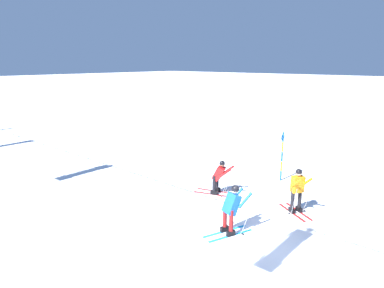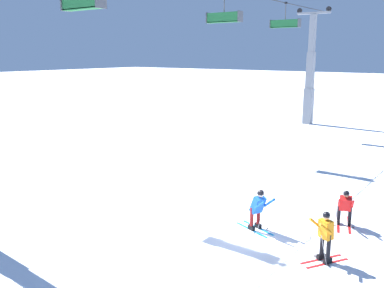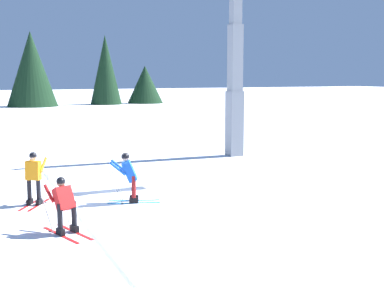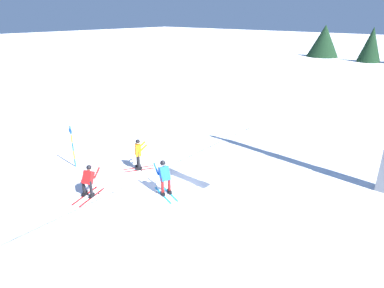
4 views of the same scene
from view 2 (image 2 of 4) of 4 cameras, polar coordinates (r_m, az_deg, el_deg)
ground_plane at (r=15.10m, az=6.73°, el=-12.62°), size 260.00×260.00×0.00m
skier_carving_main at (r=15.53m, az=8.89°, el=-8.33°), size 1.05×1.67×1.70m
lift_tower_far at (r=39.51m, az=15.62°, el=8.79°), size 0.72×3.02×10.15m
chairlift_seat_nearest at (r=18.38m, az=-14.68°, el=18.05°), size 0.61×2.17×2.05m
chairlift_seat_second at (r=26.44m, az=4.26°, el=16.63°), size 0.61×2.28×1.98m
chairlift_seat_middle at (r=34.12m, az=12.38°, el=15.54°), size 0.61×2.34×1.88m
skier_distant_uphill at (r=13.76m, az=17.52°, el=-11.38°), size 1.53×1.14×1.66m
skier_distant_downhill at (r=16.75m, az=19.94°, el=-7.81°), size 1.80×1.06×1.53m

